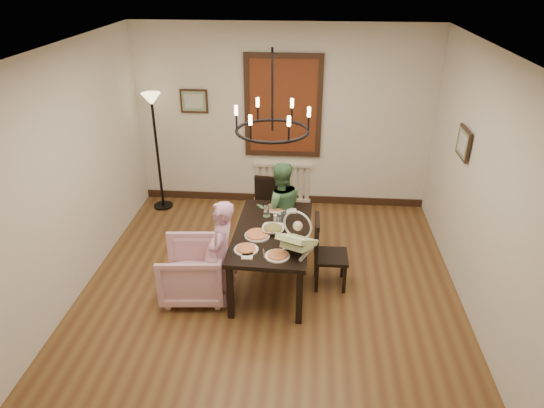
# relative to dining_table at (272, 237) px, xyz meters

# --- Properties ---
(room_shell) EXTENTS (4.51, 5.00, 2.81)m
(room_shell) POSITION_rel_dining_table_xyz_m (-0.02, 0.09, 0.76)
(room_shell) COLOR brown
(room_shell) RESTS_ON ground
(dining_table) EXTENTS (0.92, 1.58, 0.73)m
(dining_table) POSITION_rel_dining_table_xyz_m (0.00, 0.00, 0.00)
(dining_table) COLOR black
(dining_table) RESTS_ON room_shell
(chair_far) EXTENTS (0.44, 0.44, 0.90)m
(chair_far) POSITION_rel_dining_table_xyz_m (-0.17, 0.99, -0.19)
(chair_far) COLOR black
(chair_far) RESTS_ON room_shell
(chair_right) EXTENTS (0.41, 0.41, 0.91)m
(chair_right) POSITION_rel_dining_table_xyz_m (0.70, 0.01, -0.19)
(chair_right) COLOR black
(chair_right) RESTS_ON room_shell
(armchair) EXTENTS (0.81, 0.79, 0.68)m
(armchair) POSITION_rel_dining_table_xyz_m (-0.90, -0.33, -0.30)
(armchair) COLOR #E6AFC9
(armchair) RESTS_ON room_shell
(elderly_woman) EXTENTS (0.27, 0.40, 1.06)m
(elderly_woman) POSITION_rel_dining_table_xyz_m (-0.53, -0.42, -0.11)
(elderly_woman) COLOR #CB8FB3
(elderly_woman) RESTS_ON room_shell
(seated_man) EXTENTS (0.62, 0.54, 1.08)m
(seated_man) POSITION_rel_dining_table_xyz_m (0.04, 0.68, -0.10)
(seated_man) COLOR #4A7C4E
(seated_man) RESTS_ON room_shell
(baby_bouncer) EXTENTS (0.53, 0.60, 0.32)m
(baby_bouncer) POSITION_rel_dining_table_xyz_m (0.30, -0.42, 0.25)
(baby_bouncer) COLOR beige
(baby_bouncer) RESTS_ON dining_table
(salad_bowl) EXTENTS (0.31, 0.31, 0.08)m
(salad_bowl) POSITION_rel_dining_table_xyz_m (0.01, -0.03, 0.12)
(salad_bowl) COLOR white
(salad_bowl) RESTS_ON dining_table
(pizza_platter) EXTENTS (0.29, 0.29, 0.04)m
(pizza_platter) POSITION_rel_dining_table_xyz_m (-0.16, -0.15, 0.10)
(pizza_platter) COLOR tan
(pizza_platter) RESTS_ON dining_table
(drinking_glass) EXTENTS (0.06, 0.06, 0.13)m
(drinking_glass) POSITION_rel_dining_table_xyz_m (0.07, 0.12, 0.15)
(drinking_glass) COLOR silver
(drinking_glass) RESTS_ON dining_table
(window_blinds) EXTENTS (1.00, 0.03, 1.40)m
(window_blinds) POSITION_rel_dining_table_xyz_m (-0.02, 2.19, 0.96)
(window_blinds) COLOR maroon
(window_blinds) RESTS_ON room_shell
(radiator) EXTENTS (0.92, 0.12, 0.62)m
(radiator) POSITION_rel_dining_table_xyz_m (-0.02, 2.21, -0.29)
(radiator) COLOR silver
(radiator) RESTS_ON room_shell
(picture_back) EXTENTS (0.42, 0.03, 0.36)m
(picture_back) POSITION_rel_dining_table_xyz_m (-1.37, 2.20, 1.01)
(picture_back) COLOR black
(picture_back) RESTS_ON room_shell
(picture_right) EXTENTS (0.03, 0.42, 0.36)m
(picture_right) POSITION_rel_dining_table_xyz_m (2.19, 0.63, 1.01)
(picture_right) COLOR black
(picture_right) RESTS_ON room_shell
(floor_lamp) EXTENTS (0.30, 0.30, 1.80)m
(floor_lamp) POSITION_rel_dining_table_xyz_m (-1.92, 1.88, 0.26)
(floor_lamp) COLOR black
(floor_lamp) RESTS_ON room_shell
(chandelier) EXTENTS (0.80, 0.80, 0.04)m
(chandelier) POSITION_rel_dining_table_xyz_m (0.00, 0.00, 1.31)
(chandelier) COLOR black
(chandelier) RESTS_ON room_shell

